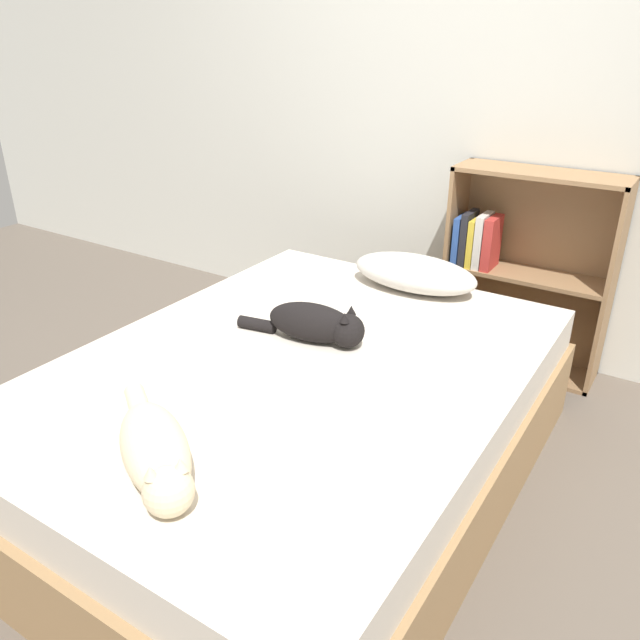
% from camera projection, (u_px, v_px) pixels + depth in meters
% --- Properties ---
extents(ground_plane, '(8.00, 8.00, 0.00)m').
position_uv_depth(ground_plane, '(299.00, 474.00, 2.41)').
color(ground_plane, brown).
extents(wall_back, '(8.00, 0.06, 2.50)m').
position_uv_depth(wall_back, '(470.00, 99.00, 3.00)').
color(wall_back, silver).
rests_on(wall_back, ground_plane).
extents(bed, '(1.50, 2.01, 0.50)m').
position_uv_depth(bed, '(298.00, 421.00, 2.30)').
color(bed, '#99754C').
rests_on(bed, ground_plane).
extents(pillow, '(0.57, 0.28, 0.15)m').
position_uv_depth(pillow, '(414.00, 273.00, 2.77)').
color(pillow, beige).
rests_on(pillow, bed).
extents(cat_light, '(0.55, 0.42, 0.15)m').
position_uv_depth(cat_light, '(156.00, 452.00, 1.62)').
color(cat_light, beige).
rests_on(cat_light, bed).
extents(cat_dark, '(0.51, 0.19, 0.15)m').
position_uv_depth(cat_dark, '(317.00, 324.00, 2.30)').
color(cat_dark, black).
rests_on(cat_dark, bed).
extents(bookshelf, '(0.77, 0.26, 0.98)m').
position_uv_depth(bookshelf, '(522.00, 266.00, 3.02)').
color(bookshelf, '#8E6B47').
rests_on(bookshelf, ground_plane).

